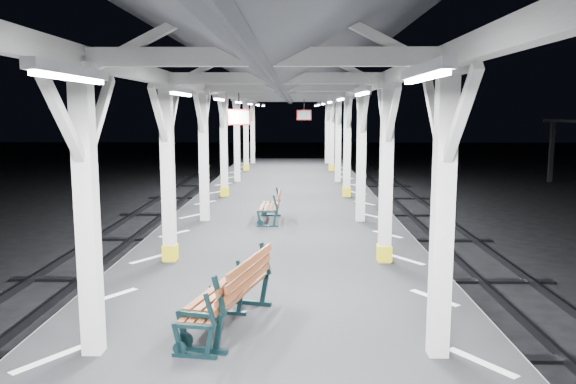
{
  "coord_description": "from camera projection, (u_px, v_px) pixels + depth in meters",
  "views": [
    {
      "loc": [
        0.37,
        -8.19,
        3.8
      ],
      "look_at": [
        0.19,
        2.88,
        2.2
      ],
      "focal_mm": 35.0,
      "sensor_mm": 36.0,
      "label": 1
    }
  ],
  "objects": [
    {
      "name": "bench_near",
      "position": [
        219.0,
        303.0,
        7.03
      ],
      "size": [
        0.76,
        1.53,
        0.79
      ],
      "rotation": [
        0.0,
        0.0,
        -0.15
      ],
      "color": "#0F272A",
      "rests_on": "platform"
    },
    {
      "name": "bench_far",
      "position": [
        273.0,
        205.0,
        14.28
      ],
      "size": [
        0.57,
        1.49,
        0.8
      ],
      "rotation": [
        0.0,
        0.0,
        -0.01
      ],
      "color": "#0F272A",
      "rests_on": "platform"
    },
    {
      "name": "hazard_stripes_right",
      "position": [
        434.0,
        298.0,
        8.48
      ],
      "size": [
        1.0,
        48.0,
        0.01
      ],
      "primitive_type": "cube",
      "color": "silver",
      "rests_on": "platform"
    },
    {
      "name": "hazard_stripes_left",
      "position": [
        112.0,
        296.0,
        8.55
      ],
      "size": [
        1.0,
        48.0,
        0.01
      ],
      "primitive_type": "cube",
      "color": "silver",
      "rests_on": "platform"
    },
    {
      "name": "bench_mid",
      "position": [
        235.0,
        289.0,
        7.28
      ],
      "size": [
        1.08,
        1.87,
        0.95
      ],
      "rotation": [
        0.0,
        0.0,
        -0.26
      ],
      "color": "#0F272A",
      "rests_on": "platform"
    },
    {
      "name": "canopy",
      "position": [
        271.0,
        57.0,
        7.99
      ],
      "size": [
        5.4,
        49.0,
        4.65
      ],
      "color": "silver",
      "rests_on": "platform"
    },
    {
      "name": "platform",
      "position": [
        272.0,
        329.0,
        8.59
      ],
      "size": [
        6.0,
        50.0,
        1.0
      ],
      "primitive_type": "cube",
      "color": "black",
      "rests_on": "ground"
    },
    {
      "name": "ground",
      "position": [
        273.0,
        359.0,
        8.66
      ],
      "size": [
        120.0,
        120.0,
        0.0
      ],
      "primitive_type": "plane",
      "color": "black",
      "rests_on": "ground"
    }
  ]
}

